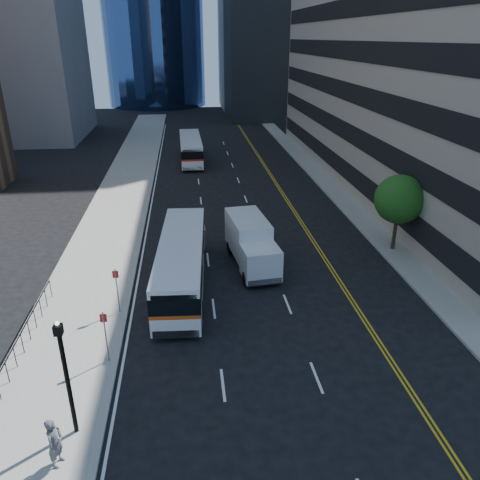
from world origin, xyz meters
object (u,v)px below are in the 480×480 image
at_px(bus_front, 182,262).
at_px(pedestrian, 55,443).
at_px(street_tree, 399,199).
at_px(box_truck, 251,243).
at_px(bus_rear, 191,148).
at_px(lamp_post, 66,374).

relative_size(bus_front, pedestrian, 5.97).
relative_size(street_tree, pedestrian, 2.73).
xyz_separation_m(street_tree, box_truck, (-9.83, -1.16, -2.08)).
relative_size(bus_front, bus_rear, 1.04).
height_order(street_tree, bus_rear, street_tree).
distance_m(bus_rear, pedestrian, 42.21).
bearing_deg(bus_front, street_tree, 16.93).
relative_size(bus_rear, pedestrian, 5.74).
distance_m(lamp_post, bus_rear, 40.81).
distance_m(bus_front, bus_rear, 29.90).
relative_size(box_truck, pedestrian, 3.41).
relative_size(bus_rear, box_truck, 1.68).
height_order(bus_front, box_truck, box_truck).
relative_size(lamp_post, bus_front, 0.41).
height_order(lamp_post, bus_front, lamp_post).
height_order(lamp_post, box_truck, lamp_post).
distance_m(bus_rear, box_truck, 27.84).
bearing_deg(street_tree, bus_front, -166.50).
bearing_deg(pedestrian, bus_rear, 9.32).
bearing_deg(bus_front, lamp_post, -106.66).
height_order(lamp_post, pedestrian, lamp_post).
bearing_deg(lamp_post, box_truck, 57.55).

